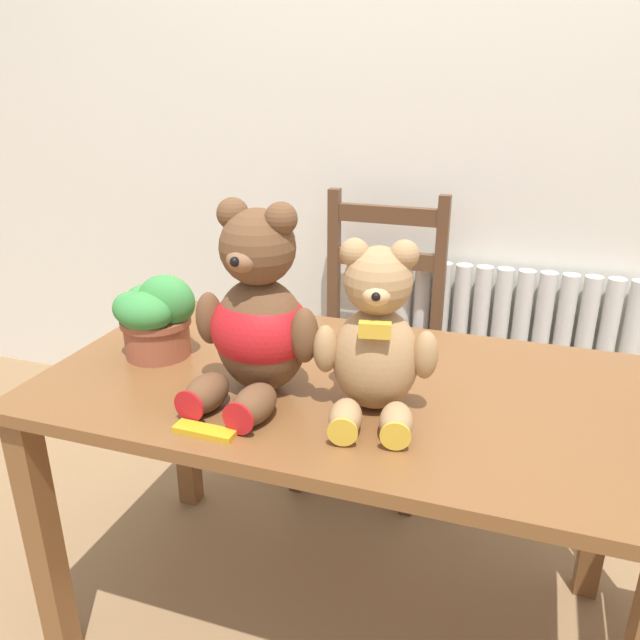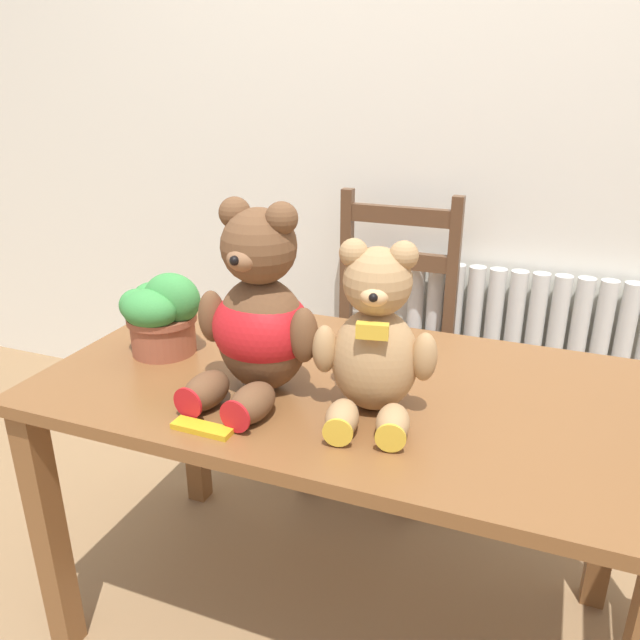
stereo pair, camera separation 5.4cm
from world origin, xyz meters
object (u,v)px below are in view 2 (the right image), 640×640
Objects in this scene: wooden_chair_behind at (384,346)px; potted_plant at (161,311)px; chocolate_bar at (202,428)px; teddy_bear_right at (375,342)px; teddy_bear_left at (259,318)px.

potted_plant is at bearing 64.94° from wooden_chair_behind.
wooden_chair_behind is 1.08m from chocolate_bar.
potted_plant is (-0.57, 0.09, -0.05)m from teddy_bear_right.
wooden_chair_behind is 0.94m from teddy_bear_left.
teddy_bear_right is 0.57m from potted_plant.
wooden_chair_behind is 7.89× the size of chocolate_bar.
potted_plant is 0.41m from chocolate_bar.
teddy_bear_right is 1.74× the size of potted_plant.
potted_plant is (-0.31, 0.09, -0.06)m from teddy_bear_left.
teddy_bear_left is at bearing -15.34° from potted_plant.
teddy_bear_left reaches higher than teddy_bear_right.
chocolate_bar is (-0.03, -0.20, -0.16)m from teddy_bear_left.
teddy_bear_right is 0.38m from chocolate_bar.
chocolate_bar is at bearing 85.94° from wooden_chair_behind.
wooden_chair_behind is 4.77× the size of potted_plant.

